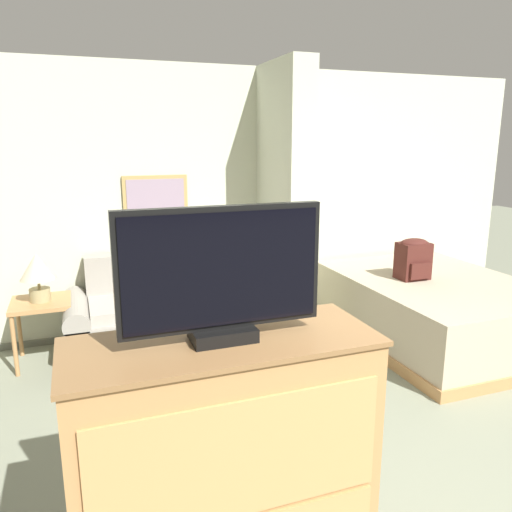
{
  "coord_description": "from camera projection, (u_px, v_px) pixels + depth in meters",
  "views": [
    {
      "loc": [
        -1.66,
        -1.25,
        1.9
      ],
      "look_at": [
        -0.41,
        2.16,
        1.05
      ],
      "focal_mm": 35.0,
      "sensor_mm": 36.0,
      "label": 1
    }
  ],
  "objects": [
    {
      "name": "wall_back",
      "position": [
        244.0,
        199.0,
        5.17
      ],
      "size": [
        6.54,
        0.16,
        2.6
      ],
      "color": "beige",
      "rests_on": "ground_plane"
    },
    {
      "name": "coffee_table",
      "position": [
        202.0,
        343.0,
        3.76
      ],
      "size": [
        0.78,
        0.46,
        0.46
      ],
      "color": "#B27F4C",
      "rests_on": "ground_plane"
    },
    {
      "name": "tv",
      "position": [
        222.0,
        275.0,
        1.83
      ],
      "size": [
        0.77,
        0.16,
        0.51
      ],
      "color": "black",
      "rests_on": "tv_dresser"
    },
    {
      "name": "couch",
      "position": [
        168.0,
        314.0,
        4.65
      ],
      "size": [
        1.82,
        0.84,
        0.85
      ],
      "color": "gray",
      "rests_on": "ground_plane"
    },
    {
      "name": "tv_dresser",
      "position": [
        225.0,
        474.0,
        2.02
      ],
      "size": [
        1.2,
        0.48,
        1.16
      ],
      "color": "#B27F4C",
      "rests_on": "ground_plane"
    },
    {
      "name": "backpack",
      "position": [
        413.0,
        258.0,
        4.73
      ],
      "size": [
        0.29,
        0.24,
        0.39
      ],
      "color": "#471E19",
      "rests_on": "bed"
    },
    {
      "name": "side_table",
      "position": [
        42.0,
        310.0,
        4.27
      ],
      "size": [
        0.48,
        0.48,
        0.56
      ],
      "color": "#B27F4C",
      "rests_on": "ground_plane"
    },
    {
      "name": "bed",
      "position": [
        433.0,
        308.0,
        4.85
      ],
      "size": [
        1.58,
        2.14,
        0.6
      ],
      "color": "#B27F4C",
      "rests_on": "ground_plane"
    },
    {
      "name": "table_lamp",
      "position": [
        37.0,
        271.0,
        4.18
      ],
      "size": [
        0.29,
        0.29,
        0.41
      ],
      "color": "tan",
      "rests_on": "side_table"
    },
    {
      "name": "wall_partition_pillar",
      "position": [
        284.0,
        203.0,
        4.8
      ],
      "size": [
        0.24,
        0.87,
        2.6
      ],
      "color": "beige",
      "rests_on": "ground_plane"
    }
  ]
}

